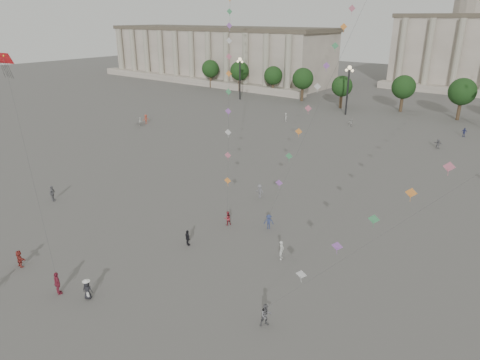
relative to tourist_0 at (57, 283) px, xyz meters
The scene contains 22 objects.
ground 6.24m from the tourist_0, 51.44° to the left, with size 360.00×360.00×0.00m, color #565451.
hall_west 121.92m from the tourist_0, 125.79° to the left, with size 84.00×26.22×17.20m.
tree_row 83.03m from the tourist_0, 87.34° to the left, with size 137.12×5.12×8.00m.
lamp_post_far_west 85.63m from the tourist_0, 118.81° to the left, with size 2.00×0.90×10.65m.
lamp_post_mid_west 75.92m from the tourist_0, 98.48° to the left, with size 2.00×0.90×10.65m.
person_crowd_0 72.29m from the tourist_0, 78.97° to the left, with size 0.99×0.41×1.69m, color navy.
person_crowd_1 55.45m from the tourist_0, 134.21° to the left, with size 0.82×0.64×1.68m, color silver.
person_crowd_2 57.27m from the tourist_0, 133.25° to the left, with size 1.21×0.70×1.88m, color #9F3D2B.
person_crowd_4 65.86m from the tourist_0, 94.96° to the left, with size 1.43×0.45×1.54m, color #B5B5B1.
person_crowd_6 25.39m from the tourist_0, 87.29° to the left, with size 1.11×0.64×1.72m, color slate.
person_crowd_10 63.64m from the tourist_0, 106.43° to the left, with size 0.65×0.43×1.79m, color #B6B7B2.
person_crowd_12 61.67m from the tourist_0, 78.61° to the left, with size 1.46×0.46×1.57m, color slate.
person_crowd_13 18.83m from the tourist_0, 54.60° to the left, with size 0.65×0.43×1.79m, color beige.
tourist_0 is the anchor object (origin of this frame).
tourist_1 12.10m from the tourist_0, 77.82° to the left, with size 0.93×0.39×1.59m, color black.
tourist_2 6.29m from the tourist_0, behind, with size 1.47×0.47×1.58m, color maroon.
tourist_3 19.86m from the tourist_0, 151.88° to the left, with size 1.11×0.46×1.89m, color slate.
kite_flyer_0 17.70m from the tourist_0, 81.03° to the left, with size 0.75×0.58×1.53m, color maroon.
kite_flyer_1 20.58m from the tourist_0, 71.22° to the left, with size 1.01×0.58×1.56m, color navy.
kite_flyer_2 16.59m from the tourist_0, 25.62° to the left, with size 0.85×0.66×1.75m, color #5A595E.
hat_person 2.60m from the tourist_0, 25.34° to the left, with size 0.89×0.80×1.69m.
dragon_kite 21.91m from the tourist_0, 159.13° to the left, with size 8.71×3.34×22.21m.
Camera 1 is at (25.03, -18.10, 20.60)m, focal length 32.00 mm.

